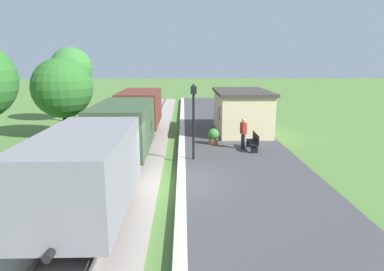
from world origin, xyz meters
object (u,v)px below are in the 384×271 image
at_px(tree_trackside_far, 62,88).
at_px(tree_field_left, 71,68).
at_px(freight_train, 124,130).
at_px(bench_near_hut, 254,142).
at_px(bench_down_platform, 230,114).
at_px(person_waiting, 243,132).
at_px(station_hut, 241,111).
at_px(lamp_post_near, 194,108).
at_px(potted_planter, 213,136).

height_order(tree_trackside_far, tree_field_left, tree_field_left).
distance_m(freight_train, tree_field_left, 13.16).
xyz_separation_m(bench_near_hut, bench_down_platform, (0.00, 9.24, 0.00)).
relative_size(bench_down_platform, tree_trackside_far, 0.29).
bearing_deg(person_waiting, station_hut, -112.14).
height_order(station_hut, lamp_post_near, lamp_post_near).
bearing_deg(potted_planter, station_hut, 58.11).
bearing_deg(tree_field_left, station_hut, -21.66).
xyz_separation_m(station_hut, lamp_post_near, (-3.42, -6.52, 1.15)).
xyz_separation_m(person_waiting, tree_field_left, (-12.09, 9.70, 3.17)).
distance_m(bench_near_hut, potted_planter, 2.47).
bearing_deg(bench_down_platform, lamp_post_near, -106.79).
xyz_separation_m(bench_near_hut, tree_trackside_far, (-11.55, 4.52, 2.52)).
bearing_deg(bench_down_platform, freight_train, -121.86).
bearing_deg(freight_train, tree_trackside_far, 129.11).
distance_m(freight_train, potted_planter, 5.51).
bearing_deg(lamp_post_near, tree_trackside_far, 143.31).
distance_m(freight_train, lamp_post_near, 3.57).
xyz_separation_m(freight_train, potted_planter, (4.61, 2.85, -0.95)).
height_order(person_waiting, tree_trackside_far, tree_trackside_far).
bearing_deg(tree_field_left, potted_planter, -39.06).
distance_m(freight_train, station_hut, 9.31).
distance_m(person_waiting, tree_trackside_far, 12.00).
height_order(potted_planter, tree_field_left, tree_field_left).
bearing_deg(tree_trackside_far, freight_train, -50.89).
relative_size(freight_train, tree_field_left, 3.24).
height_order(station_hut, person_waiting, station_hut).
distance_m(freight_train, tree_trackside_far, 7.90).
bearing_deg(person_waiting, lamp_post_near, 20.35).
relative_size(freight_train, lamp_post_near, 5.24).
relative_size(freight_train, bench_down_platform, 12.93).
height_order(bench_down_platform, potted_planter, potted_planter).
distance_m(station_hut, bench_near_hut, 4.97).
relative_size(freight_train, station_hut, 3.34).
relative_size(lamp_post_near, tree_field_left, 0.62).
relative_size(bench_down_platform, potted_planter, 1.64).
relative_size(potted_planter, tree_field_left, 0.15).
bearing_deg(station_hut, potted_planter, -121.89).
bearing_deg(person_waiting, bench_near_hut, 140.65).
bearing_deg(bench_near_hut, station_hut, 88.44).
xyz_separation_m(bench_down_platform, tree_trackside_far, (-11.55, -4.72, 2.52)).
bearing_deg(potted_planter, freight_train, -148.26).
height_order(bench_down_platform, tree_field_left, tree_field_left).
bearing_deg(tree_field_left, lamp_post_near, -51.13).
relative_size(person_waiting, potted_planter, 1.87).
xyz_separation_m(bench_near_hut, tree_field_left, (-12.62, 9.95, 3.63)).
bearing_deg(tree_field_left, freight_train, -62.49).
height_order(bench_near_hut, lamp_post_near, lamp_post_near).
relative_size(tree_trackside_far, tree_field_left, 0.86).
relative_size(bench_down_platform, tree_field_left, 0.25).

